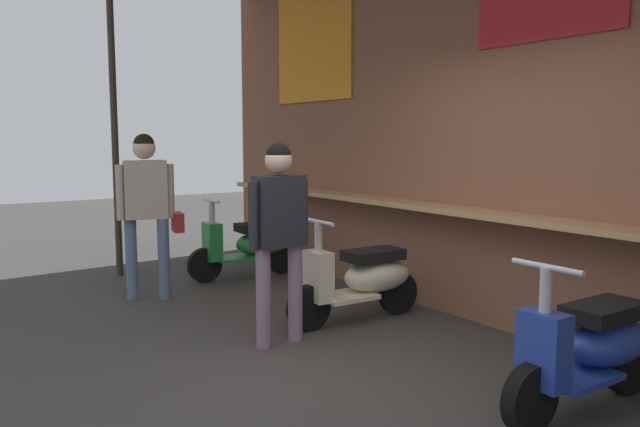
# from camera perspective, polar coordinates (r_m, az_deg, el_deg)

# --- Properties ---
(ground_plane) EXTENTS (28.63, 28.63, 0.00)m
(ground_plane) POSITION_cam_1_polar(r_m,az_deg,el_deg) (4.46, 1.59, -15.16)
(ground_plane) COLOR #383533
(market_stall_facade) EXTENTS (10.23, 2.46, 3.98)m
(market_stall_facade) POSITION_cam_1_polar(r_m,az_deg,el_deg) (5.47, 18.28, 11.86)
(market_stall_facade) COLOR brown
(market_stall_facade) RESTS_ON ground_plane
(scooter_green) EXTENTS (0.49, 1.40, 0.97)m
(scooter_green) POSITION_cam_1_polar(r_m,az_deg,el_deg) (7.66, -6.29, -2.84)
(scooter_green) COLOR #237533
(scooter_green) RESTS_ON ground_plane
(scooter_cream) EXTENTS (0.46, 1.40, 0.97)m
(scooter_cream) POSITION_cam_1_polar(r_m,az_deg,el_deg) (5.83, 3.87, -5.89)
(scooter_cream) COLOR beige
(scooter_cream) RESTS_ON ground_plane
(scooter_blue) EXTENTS (0.46, 1.40, 0.97)m
(scooter_blue) POSITION_cam_1_polar(r_m,az_deg,el_deg) (4.31, 23.30, -11.05)
(scooter_blue) COLOR #233D9E
(scooter_blue) RESTS_ON ground_plane
(shopper_browsing) EXTENTS (0.23, 0.56, 1.63)m
(shopper_browsing) POSITION_cam_1_polar(r_m,az_deg,el_deg) (5.06, -3.71, -0.78)
(shopper_browsing) COLOR gray
(shopper_browsing) RESTS_ON ground_plane
(shopper_passing) EXTENTS (0.33, 0.68, 1.71)m
(shopper_passing) POSITION_cam_1_polar(r_m,az_deg,el_deg) (6.73, -15.32, 1.30)
(shopper_passing) COLOR slate
(shopper_passing) RESTS_ON ground_plane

